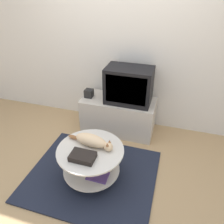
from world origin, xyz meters
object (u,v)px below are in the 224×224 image
at_px(speaker, 89,93).
at_px(cat, 92,141).
at_px(dvd_box, 83,157).
at_px(tv, 129,85).

height_order(speaker, cat, speaker).
relative_size(speaker, dvd_box, 0.45).
xyz_separation_m(tv, cat, (-0.18, -0.95, -0.27)).
xyz_separation_m(speaker, cat, (0.41, -0.92, -0.07)).
bearing_deg(tv, cat, -100.43).
bearing_deg(dvd_box, speaker, 108.84).
bearing_deg(cat, tv, 87.64).
xyz_separation_m(tv, dvd_box, (-0.19, -1.18, -0.30)).
relative_size(tv, speaker, 5.45).
xyz_separation_m(tv, speaker, (-0.59, -0.03, -0.19)).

